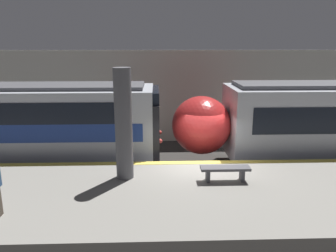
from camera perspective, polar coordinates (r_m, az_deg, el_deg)
name	(u,v)px	position (r m, az deg, el deg)	size (l,w,h in m)	color
ground_plane	(199,189)	(12.22, 5.40, -10.79)	(120.00, 120.00, 0.00)	#33302D
platform	(210,208)	(9.84, 7.30, -13.91)	(40.00, 4.83, 1.08)	gray
station_rear_barrier	(185,97)	(17.33, 3.03, 5.11)	(50.00, 0.15, 4.80)	#B2AD9E
support_pillar_near	(124,125)	(9.96, -7.75, 0.26)	(0.53, 0.53, 3.41)	#56565B
platform_bench	(225,170)	(10.18, 9.92, -7.63)	(1.50, 0.40, 0.45)	#4C4C51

